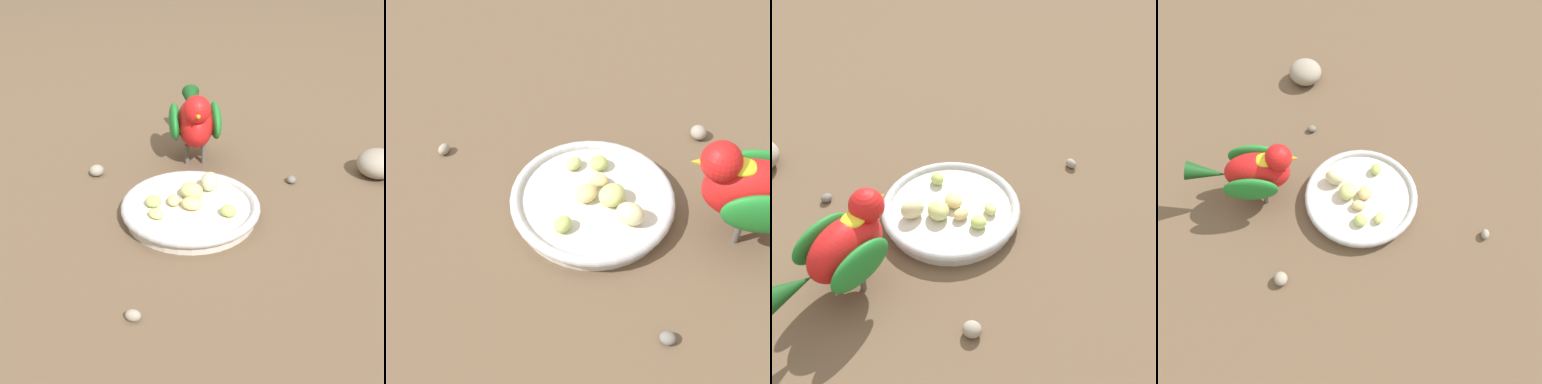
# 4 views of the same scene
# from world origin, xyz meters

# --- Properties ---
(ground_plane) EXTENTS (4.00, 4.00, 0.00)m
(ground_plane) POSITION_xyz_m (0.00, 0.00, 0.00)
(ground_plane) COLOR brown
(feeding_bowl) EXTENTS (0.22, 0.22, 0.03)m
(feeding_bowl) POSITION_xyz_m (0.01, 0.02, 0.02)
(feeding_bowl) COLOR beige
(feeding_bowl) RESTS_ON ground_plane
(apple_piece_0) EXTENTS (0.03, 0.04, 0.03)m
(apple_piece_0) POSITION_xyz_m (0.02, 0.08, 0.04)
(apple_piece_0) COLOR beige
(apple_piece_0) RESTS_ON feeding_bowl
(apple_piece_1) EXTENTS (0.03, 0.02, 0.02)m
(apple_piece_1) POSITION_xyz_m (0.08, 0.02, 0.03)
(apple_piece_1) COLOR #B2CC66
(apple_piece_1) RESTS_ON feeding_bowl
(apple_piece_2) EXTENTS (0.05, 0.04, 0.03)m
(apple_piece_2) POSITION_xyz_m (0.01, 0.05, 0.03)
(apple_piece_2) COLOR #C6D17A
(apple_piece_2) RESTS_ON feeding_bowl
(apple_piece_3) EXTENTS (0.03, 0.03, 0.02)m
(apple_piece_3) POSITION_xyz_m (-0.04, -0.00, 0.03)
(apple_piece_3) COLOR #B2CC66
(apple_piece_3) RESTS_ON feeding_bowl
(apple_piece_4) EXTENTS (0.03, 0.02, 0.01)m
(apple_piece_4) POSITION_xyz_m (-0.02, -0.03, 0.03)
(apple_piece_4) COLOR #C6D17A
(apple_piece_4) RESTS_ON feeding_bowl
(apple_piece_5) EXTENTS (0.03, 0.03, 0.02)m
(apple_piece_5) POSITION_xyz_m (0.02, 0.01, 0.03)
(apple_piece_5) COLOR #E5C67F
(apple_piece_5) RESTS_ON feeding_bowl
(apple_piece_6) EXTENTS (0.03, 0.03, 0.02)m
(apple_piece_6) POSITION_xyz_m (-0.01, 0.02, 0.03)
(apple_piece_6) COLOR #E5C67F
(apple_piece_6) RESTS_ON feeding_bowl
(parrot) EXTENTS (0.14, 0.21, 0.15)m
(parrot) POSITION_xyz_m (-0.05, 0.21, 0.09)
(parrot) COLOR #59544C
(parrot) RESTS_ON ground_plane
(pebble_0) EXTENTS (0.02, 0.02, 0.01)m
(pebble_0) POSITION_xyz_m (0.14, 0.19, 0.01)
(pebble_0) COLOR slate
(pebble_0) RESTS_ON ground_plane
(pebble_1) EXTENTS (0.02, 0.02, 0.02)m
(pebble_1) POSITION_xyz_m (0.03, -0.23, 0.01)
(pebble_1) COLOR gray
(pebble_1) RESTS_ON ground_plane
(pebble_2) EXTENTS (0.04, 0.04, 0.02)m
(pebble_2) POSITION_xyz_m (-0.20, 0.09, 0.01)
(pebble_2) COLOR gray
(pebble_2) RESTS_ON ground_plane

